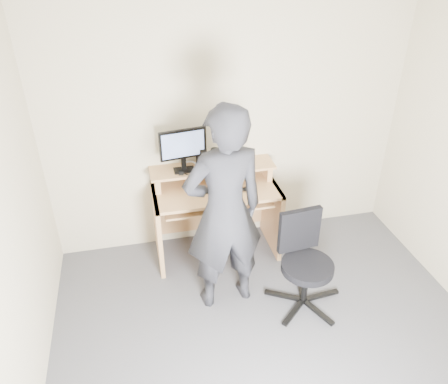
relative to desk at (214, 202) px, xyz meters
name	(u,v)px	position (x,y,z in m)	size (l,w,h in m)	color
ground	(281,363)	(0.20, -1.53, -0.55)	(3.50, 3.50, 0.00)	#515055
back_wall	(229,126)	(0.20, 0.22, 0.70)	(3.50, 0.02, 2.50)	beige
ceiling	(317,19)	(0.20, -1.53, 1.95)	(3.50, 3.50, 0.02)	white
desk	(214,202)	(0.00, 0.00, 0.00)	(1.20, 0.60, 0.91)	tan
monitor	(183,147)	(-0.28, 0.04, 0.61)	(0.44, 0.12, 0.42)	black
external_drive	(201,156)	(-0.10, 0.12, 0.46)	(0.07, 0.13, 0.20)	black
travel_mug	(215,159)	(0.02, 0.07, 0.45)	(0.07, 0.07, 0.17)	#BBBBC0
smartphone	(245,164)	(0.31, 0.04, 0.37)	(0.07, 0.13, 0.01)	black
charger	(181,173)	(-0.31, -0.02, 0.38)	(0.04, 0.04, 0.04)	black
headphones	(190,166)	(-0.21, 0.11, 0.37)	(0.16, 0.16, 0.02)	silver
keyboard	(224,200)	(0.05, -0.17, 0.12)	(0.46, 0.18, 0.03)	black
mouse	(247,189)	(0.28, -0.18, 0.22)	(0.10, 0.06, 0.04)	black
office_chair	(304,258)	(0.59, -0.91, -0.08)	(0.66, 0.67, 0.85)	black
person	(224,212)	(-0.07, -0.74, 0.37)	(0.67, 0.44, 1.84)	black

